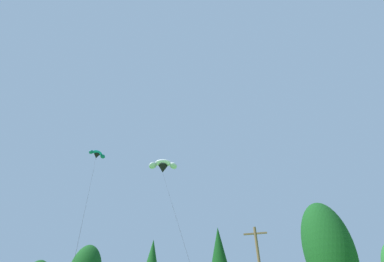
# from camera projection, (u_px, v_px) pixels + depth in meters

# --- Properties ---
(treeline_tree_e) EXTENTS (5.74, 5.74, 14.58)m
(treeline_tree_e) POSITION_uv_depth(u_px,v_px,m) (329.00, 250.00, 31.32)
(treeline_tree_e) COLOR #472D19
(treeline_tree_e) RESTS_ON ground_plane
(parafoil_kite_high_teal) EXTENTS (11.55, 14.04, 19.06)m
(parafoil_kite_high_teal) POSITION_uv_depth(u_px,v_px,m) (97.00, 155.00, 34.44)
(parafoil_kite_high_teal) COLOR teal
(parafoil_kite_mid_white) EXTENTS (9.26, 10.57, 16.69)m
(parafoil_kite_mid_white) POSITION_uv_depth(u_px,v_px,m) (163.00, 166.00, 32.45)
(parafoil_kite_mid_white) COLOR white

